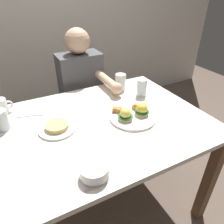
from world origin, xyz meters
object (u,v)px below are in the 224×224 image
fork (33,115)px  water_glass_near (142,89)px  dining_table (102,136)px  diner_person (83,90)px  eggs_benedict_plate (133,115)px  water_glass_extra (1,121)px  coffee_mug (1,106)px  water_glass_far (120,83)px  side_plate (57,127)px  fruit_bowl (94,171)px

fork → water_glass_near: size_ratio=1.31×
dining_table → diner_person: (0.11, 0.60, 0.02)m
eggs_benedict_plate → diner_person: diner_person is taller
dining_table → water_glass_extra: (-0.50, 0.17, 0.16)m
coffee_mug → water_glass_far: 0.80m
eggs_benedict_plate → side_plate: eggs_benedict_plate is taller
fruit_bowl → water_glass_extra: water_glass_extra is taller
fruit_bowl → coffee_mug: coffee_mug is taller
fork → water_glass_extra: 0.18m
eggs_benedict_plate → diner_person: bearing=95.9°
fork → water_glass_far: size_ratio=1.32×
dining_table → diner_person: 0.61m
coffee_mug → water_glass_extra: (-0.00, -0.17, -0.00)m
water_glass_near → side_plate: bearing=-168.5°
coffee_mug → fork: size_ratio=0.72×
water_glass_near → diner_person: (-0.28, 0.44, -0.14)m
dining_table → water_glass_near: bearing=22.8°
water_glass_near → water_glass_far: (-0.08, 0.15, -0.00)m
fruit_bowl → water_glass_far: size_ratio=1.02×
dining_table → coffee_mug: bearing=145.1°
coffee_mug → water_glass_near: bearing=-11.8°
side_plate → water_glass_near: bearing=11.5°
diner_person → coffee_mug: bearing=-157.0°
water_glass_far → diner_person: diner_person is taller
eggs_benedict_plate → water_glass_extra: bearing=161.2°
water_glass_near → diner_person: bearing=122.2°
diner_person → water_glass_near: bearing=-57.8°
coffee_mug → side_plate: 0.40m
fork → water_glass_extra: (-0.16, -0.07, 0.05)m
eggs_benedict_plate → fork: bearing=150.0°
water_glass_near → water_glass_far: bearing=118.3°
water_glass_far → water_glass_extra: 0.81m
coffee_mug → fruit_bowl: bearing=-66.4°
coffee_mug → eggs_benedict_plate: bearing=-31.1°
water_glass_far → diner_person: bearing=124.2°
coffee_mug → water_glass_far: water_glass_far is taller
dining_table → eggs_benedict_plate: bearing=-18.3°
water_glass_near → fruit_bowl: bearing=-138.4°
coffee_mug → diner_person: size_ratio=0.10×
fruit_bowl → water_glass_near: (0.58, 0.51, 0.02)m
dining_table → fruit_bowl: bearing=-118.7°
side_plate → diner_person: (0.35, 0.57, -0.10)m
water_glass_near → dining_table: bearing=-157.2°
water_glass_far → water_glass_near: bearing=-61.7°
water_glass_near → water_glass_extra: (-0.88, 0.01, -0.00)m
water_glass_far → side_plate: (-0.55, -0.28, -0.04)m
eggs_benedict_plate → fruit_bowl: bearing=-141.5°
fruit_bowl → diner_person: bearing=72.6°
fork → dining_table: bearing=-35.2°
fruit_bowl → water_glass_near: size_ratio=1.01×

